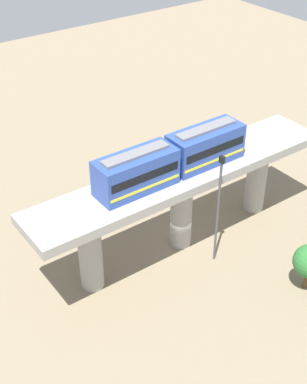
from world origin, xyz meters
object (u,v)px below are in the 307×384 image
at_px(train, 172,158).
at_px(parked_car_black, 165,159).
at_px(parked_car_orange, 68,211).
at_px(signal_post, 218,205).

distance_m(train, parked_car_black, 16.45).
bearing_deg(parked_car_orange, parked_car_black, -66.63).
bearing_deg(parked_car_black, parked_car_orange, 112.18).
height_order(train, signal_post, train).
relative_size(parked_car_black, signal_post, 0.44).
bearing_deg(train, parked_car_orange, 28.64).
xyz_separation_m(train, signal_post, (-3.40, -2.21, -3.57)).
bearing_deg(parked_car_black, signal_post, 171.30).
relative_size(parked_car_orange, signal_post, 0.44).
height_order(train, parked_car_black, train).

